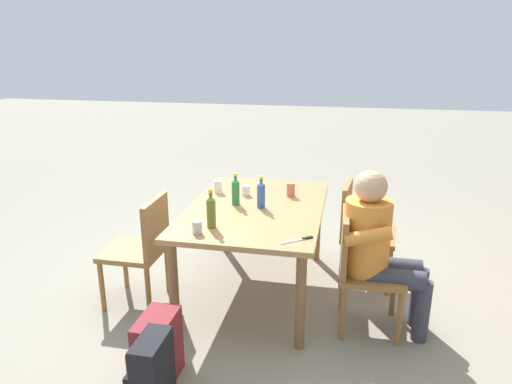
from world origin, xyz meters
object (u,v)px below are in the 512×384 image
object	(u,v)px
cup_terracotta	(291,190)
backpack_by_far_side	(151,374)
dining_table	(256,217)
backpack_by_near_side	(157,350)
bottle_olive	(211,211)
table_knife	(299,240)
person_in_white_shirt	(378,244)
bottle_blue	(261,194)
cup_glass	(246,190)
cup_steel	(197,227)
chair_far_right	(360,265)
bottle_green	(236,191)
chair_near_right	(143,245)
chair_far_left	(360,228)
cup_white	(218,186)

from	to	relation	value
cup_terracotta	backpack_by_far_side	distance (m)	1.90
dining_table	backpack_by_near_side	distance (m)	1.32
bottle_olive	table_knife	distance (m)	0.65
person_in_white_shirt	table_knife	world-z (taller)	person_in_white_shirt
bottle_blue	cup_glass	bearing A→B (deg)	-146.25
dining_table	backpack_by_far_side	size ratio (longest dim) A/B	3.46
dining_table	cup_glass	bearing A→B (deg)	-151.74
person_in_white_shirt	backpack_by_near_side	distance (m)	1.61
cup_steel	person_in_white_shirt	bearing A→B (deg)	102.31
chair_far_right	person_in_white_shirt	size ratio (longest dim) A/B	0.74
bottle_green	table_knife	distance (m)	0.85
person_in_white_shirt	cup_steel	distance (m)	1.25
cup_terracotta	table_knife	bearing A→B (deg)	11.12
dining_table	chair_near_right	bearing A→B (deg)	-67.03
person_in_white_shirt	cup_terracotta	xyz separation A→B (m)	(-0.67, -0.70, 0.15)
backpack_by_near_side	cup_steel	bearing A→B (deg)	171.58
bottle_green	table_knife	bearing A→B (deg)	43.78
chair_far_right	person_in_white_shirt	world-z (taller)	person_in_white_shirt
chair_far_left	bottle_green	size ratio (longest dim) A/B	3.36
bottle_green	cup_white	xyz separation A→B (m)	(-0.27, -0.22, -0.06)
bottle_green	person_in_white_shirt	bearing A→B (deg)	71.68
bottle_olive	cup_terracotta	xyz separation A→B (m)	(-0.81, 0.45, -0.06)
cup_terracotta	table_knife	distance (m)	0.93
backpack_by_far_side	person_in_white_shirt	bearing A→B (deg)	130.28
cup_white	chair_near_right	bearing A→B (deg)	-34.03
person_in_white_shirt	bottle_blue	distance (m)	0.97
cup_steel	backpack_by_far_side	world-z (taller)	cup_steel
chair_far_left	bottle_blue	xyz separation A→B (m)	(0.37, -0.78, 0.37)
chair_near_right	backpack_by_far_side	xyz separation A→B (m)	(1.05, 0.51, -0.27)
chair_near_right	backpack_by_near_side	distance (m)	1.00
dining_table	cup_white	bearing A→B (deg)	-126.29
person_in_white_shirt	dining_table	bearing A→B (deg)	-110.50
chair_far_right	bottle_olive	world-z (taller)	bottle_olive
chair_far_left	cup_white	size ratio (longest dim) A/B	7.88
cup_terracotta	table_knife	xyz separation A→B (m)	(0.91, 0.18, -0.05)
chair_near_right	cup_white	bearing A→B (deg)	145.97
bottle_olive	bottle_green	xyz separation A→B (m)	(-0.50, 0.05, -0.01)
bottle_blue	cup_glass	size ratio (longest dim) A/B	3.04
cup_steel	cup_terracotta	bearing A→B (deg)	151.04
chair_near_right	cup_steel	size ratio (longest dim) A/B	10.04
backpack_by_far_side	bottle_blue	bearing A→B (deg)	165.69
bottle_blue	cup_white	size ratio (longest dim) A/B	2.32
cup_white	cup_steel	bearing A→B (deg)	7.04
cup_steel	backpack_by_near_side	xyz separation A→B (m)	(0.58, -0.09, -0.58)
chair_far_right	cup_steel	xyz separation A→B (m)	(0.26, -1.10, 0.30)
bottle_olive	chair_near_right	bearing A→B (deg)	-103.03
chair_far_right	cup_glass	size ratio (longest dim) A/B	10.31
cup_glass	backpack_by_far_side	bearing A→B (deg)	-5.82
cup_white	cup_glass	xyz separation A→B (m)	(0.03, 0.25, -0.01)
chair_near_right	bottle_green	world-z (taller)	bottle_green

